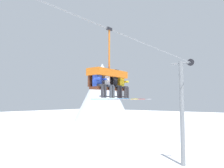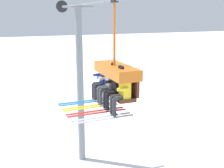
% 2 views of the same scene
% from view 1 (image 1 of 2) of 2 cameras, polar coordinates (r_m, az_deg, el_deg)
% --- Properties ---
extents(mountain_peak_central, '(14.87, 14.87, 15.27)m').
position_cam_1_polar(mountain_peak_central, '(58.48, -2.56, -2.03)').
color(mountain_peak_central, silver).
rests_on(mountain_peak_central, ground_plane).
extents(lift_tower_far, '(0.36, 1.88, 8.51)m').
position_cam_1_polar(lift_tower_far, '(18.71, 17.87, -6.43)').
color(lift_tower_far, slate).
rests_on(lift_tower_far, ground_plane).
extents(lift_cable, '(18.87, 0.05, 0.05)m').
position_cam_1_polar(lift_cable, '(11.20, 5.63, 11.65)').
color(lift_cable, slate).
extents(chairlift_chair, '(1.96, 0.74, 3.00)m').
position_cam_1_polar(chairlift_chair, '(9.30, -1.10, 1.94)').
color(chairlift_chair, '#512819').
extents(skier_blue, '(0.46, 1.70, 1.23)m').
position_cam_1_polar(skier_blue, '(8.54, -3.25, 0.43)').
color(skier_blue, '#2847B7').
extents(skier_white, '(0.48, 1.70, 1.34)m').
position_cam_1_polar(skier_white, '(8.94, -1.08, 0.34)').
color(skier_white, silver).
extents(skier_black, '(0.48, 1.70, 1.34)m').
position_cam_1_polar(skier_black, '(9.34, 0.93, 0.13)').
color(skier_black, black).
extents(skier_yellow, '(0.48, 1.70, 1.34)m').
position_cam_1_polar(skier_yellow, '(9.75, 2.74, -0.06)').
color(skier_yellow, yellow).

